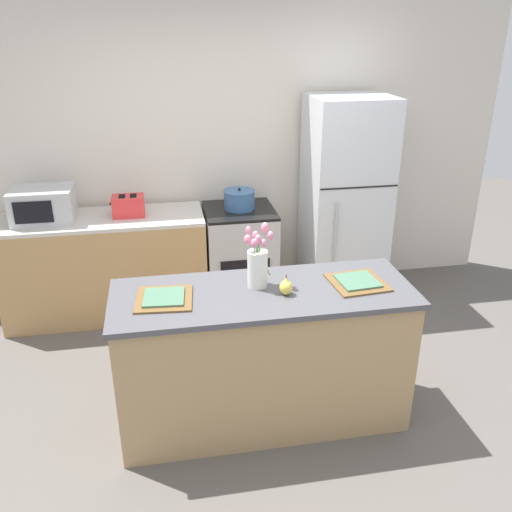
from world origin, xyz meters
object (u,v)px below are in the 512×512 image
at_px(cooking_pot, 239,200).
at_px(refrigerator, 345,201).
at_px(stove_range, 240,256).
at_px(microwave, 43,205).
at_px(flower_vase, 258,263).
at_px(toaster, 129,206).
at_px(pear_figurine, 286,287).
at_px(plate_setting_left, 164,298).
at_px(plate_setting_right, 358,282).

bearing_deg(cooking_pot, refrigerator, -1.13).
relative_size(stove_range, microwave, 1.85).
height_order(flower_vase, microwave, flower_vase).
bearing_deg(flower_vase, stove_range, 85.42).
relative_size(flower_vase, toaster, 1.39).
bearing_deg(toaster, microwave, -179.72).
distance_m(refrigerator, pear_figurine, 1.90).
distance_m(plate_setting_left, toaster, 1.62).
xyz_separation_m(flower_vase, plate_setting_left, (-0.56, -0.08, -0.14)).
height_order(flower_vase, plate_setting_left, flower_vase).
bearing_deg(refrigerator, flower_vase, -125.19).
bearing_deg(plate_setting_left, cooking_pot, 67.06).
height_order(stove_range, plate_setting_left, plate_setting_left).
bearing_deg(microwave, cooking_pot, 0.72).
xyz_separation_m(plate_setting_right, microwave, (-2.08, 1.60, 0.10)).
bearing_deg(pear_figurine, refrigerator, 60.77).
relative_size(plate_setting_right, microwave, 0.72).
bearing_deg(cooking_pot, toaster, -178.97).
distance_m(stove_range, toaster, 1.07).
distance_m(toaster, microwave, 0.67).
height_order(plate_setting_left, plate_setting_right, same).
relative_size(refrigerator, plate_setting_right, 5.26).
bearing_deg(cooking_pot, microwave, -179.28).
xyz_separation_m(cooking_pot, microwave, (-1.60, -0.02, 0.05)).
height_order(stove_range, refrigerator, refrigerator).
distance_m(refrigerator, microwave, 2.55).
xyz_separation_m(pear_figurine, toaster, (-0.95, 1.66, 0.01)).
bearing_deg(microwave, plate_setting_left, -60.30).
bearing_deg(plate_setting_right, microwave, 142.36).
bearing_deg(microwave, flower_vase, -45.86).
bearing_deg(plate_setting_left, flower_vase, 8.47).
height_order(toaster, microwave, microwave).
distance_m(stove_range, plate_setting_left, 1.81).
height_order(refrigerator, cooking_pot, refrigerator).
relative_size(plate_setting_left, plate_setting_right, 1.00).
xyz_separation_m(plate_setting_right, cooking_pot, (-0.48, 1.62, 0.04)).
bearing_deg(refrigerator, microwave, -179.97).
relative_size(refrigerator, cooking_pot, 6.67).
height_order(plate_setting_left, cooking_pot, cooking_pot).
bearing_deg(cooking_pot, plate_setting_left, -112.94).
distance_m(pear_figurine, cooking_pot, 1.68).
distance_m(plate_setting_left, plate_setting_right, 1.16).
relative_size(plate_setting_left, cooking_pot, 1.27).
bearing_deg(cooking_pot, stove_range, -104.21).
height_order(plate_setting_right, toaster, toaster).
bearing_deg(cooking_pot, flower_vase, -94.71).
bearing_deg(pear_figurine, microwave, 134.24).
distance_m(flower_vase, cooking_pot, 1.55).
distance_m(pear_figurine, toaster, 1.91).
distance_m(flower_vase, plate_setting_left, 0.58).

